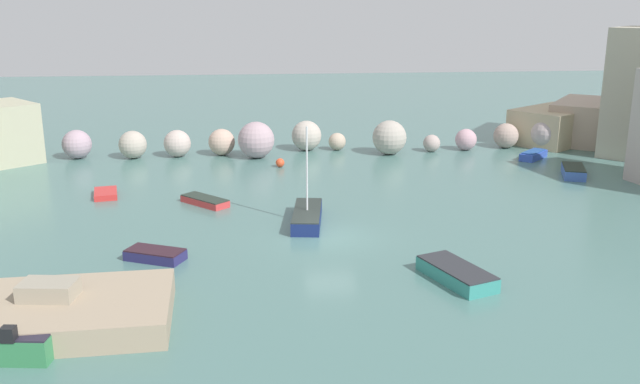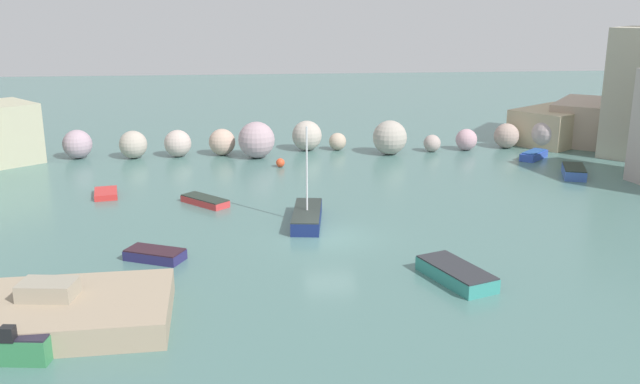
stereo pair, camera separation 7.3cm
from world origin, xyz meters
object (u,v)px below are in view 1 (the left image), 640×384
at_px(stone_dock, 74,312).
at_px(moored_boat_0, 533,155).
at_px(channel_buoy, 280,163).
at_px(moored_boat_3, 106,194).
at_px(moored_boat_2, 307,216).
at_px(moored_boat_5, 573,171).
at_px(moored_boat_7, 155,255).
at_px(moored_boat_4, 205,201).
at_px(moored_boat_1, 456,274).
at_px(moored_boat_6, 42,317).

relative_size(stone_dock, moored_boat_0, 2.51).
xyz_separation_m(stone_dock, channel_buoy, (8.63, 23.89, -0.17)).
bearing_deg(moored_boat_3, moored_boat_2, 50.50).
distance_m(moored_boat_5, moored_boat_7, 29.01).
distance_m(moored_boat_0, moored_boat_3, 30.62).
relative_size(moored_boat_3, moored_boat_4, 0.83).
bearing_deg(stone_dock, moored_boat_1, 9.44).
xyz_separation_m(moored_boat_4, moored_boat_7, (-1.75, -8.72, 0.03)).
bearing_deg(moored_boat_7, moored_boat_6, -89.85).
xyz_separation_m(stone_dock, moored_boat_0, (27.57, 24.54, -0.19)).
bearing_deg(stone_dock, moored_boat_0, 41.68).
bearing_deg(moored_boat_5, channel_buoy, -83.30).
bearing_deg(moored_boat_2, moored_boat_3, 69.07).
bearing_deg(moored_boat_7, moored_boat_5, 51.04).
bearing_deg(moored_boat_5, moored_boat_2, -45.95).
bearing_deg(moored_boat_6, moored_boat_0, -40.97).
relative_size(channel_buoy, moored_boat_5, 0.19).
height_order(stone_dock, moored_boat_6, moored_boat_6).
distance_m(moored_boat_3, moored_boat_4, 6.49).
bearing_deg(moored_boat_2, moored_boat_4, 61.97).
bearing_deg(moored_boat_5, moored_boat_7, -43.31).
bearing_deg(stone_dock, moored_boat_7, 71.59).
bearing_deg(moored_boat_6, moored_boat_7, -16.76).
bearing_deg(moored_boat_0, moored_boat_7, 170.87).
distance_m(channel_buoy, moored_boat_0, 18.94).
distance_m(channel_buoy, moored_boat_7, 18.77).
relative_size(moored_boat_4, moored_boat_7, 1.02).
distance_m(moored_boat_0, moored_boat_4, 25.56).
bearing_deg(moored_boat_3, stone_dock, -3.50).
xyz_separation_m(channel_buoy, moored_boat_0, (18.93, 0.65, -0.02)).
xyz_separation_m(channel_buoy, moored_boat_7, (-6.54, -17.60, -0.06)).
bearing_deg(moored_boat_1, moored_boat_7, -126.77).
bearing_deg(channel_buoy, moored_boat_4, -118.33).
distance_m(moored_boat_4, moored_boat_6, 16.23).
xyz_separation_m(moored_boat_0, moored_boat_3, (-29.77, -7.17, -0.12)).
relative_size(moored_boat_6, moored_boat_7, 1.76).
relative_size(moored_boat_0, moored_boat_4, 0.92).
distance_m(moored_boat_0, moored_boat_2, 22.64).
height_order(moored_boat_6, moored_boat_7, moored_boat_6).
xyz_separation_m(moored_boat_3, moored_boat_4, (6.05, -2.35, 0.04)).
height_order(moored_boat_1, moored_boat_6, moored_boat_6).
distance_m(channel_buoy, moored_boat_4, 10.09).
distance_m(moored_boat_2, moored_boat_3, 13.28).
bearing_deg(stone_dock, moored_boat_3, 97.22).
xyz_separation_m(moored_boat_3, moored_boat_5, (30.31, 1.78, 0.16)).
xyz_separation_m(moored_boat_1, moored_boat_4, (-11.16, 12.52, -0.11)).
relative_size(moored_boat_1, moored_boat_5, 1.21).
xyz_separation_m(moored_boat_0, moored_boat_5, (0.54, -5.39, 0.04)).
xyz_separation_m(moored_boat_0, moored_boat_7, (-25.47, -18.24, -0.04)).
xyz_separation_m(stone_dock, moored_boat_6, (-1.00, -0.47, 0.10)).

